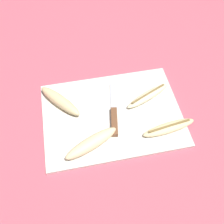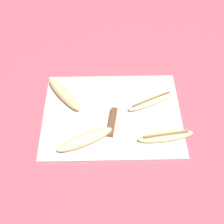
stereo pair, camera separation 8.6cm
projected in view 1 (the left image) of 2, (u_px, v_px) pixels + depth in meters
name	position (u px, v px, depth m)	size (l,w,h in m)	color
ground_plane	(112.00, 116.00, 0.88)	(4.00, 4.00, 0.00)	#C65160
cutting_board	(112.00, 115.00, 0.88)	(0.46, 0.33, 0.01)	silver
knife	(114.00, 117.00, 0.86)	(0.06, 0.22, 0.02)	brown
banana_soft_right	(91.00, 143.00, 0.79)	(0.18, 0.11, 0.04)	beige
banana_cream_curved	(148.00, 96.00, 0.90)	(0.17, 0.10, 0.02)	beige
banana_ripe_center	(169.00, 128.00, 0.83)	(0.18, 0.06, 0.02)	beige
banana_mellow_near	(60.00, 101.00, 0.88)	(0.14, 0.16, 0.04)	beige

